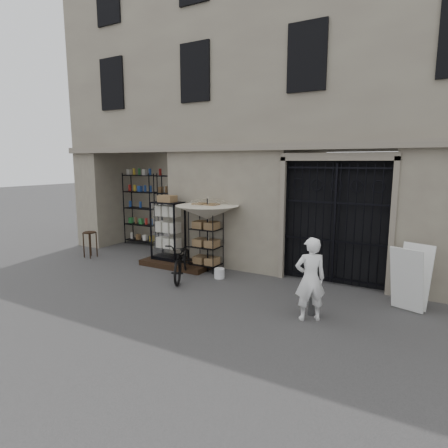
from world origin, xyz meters
The scene contains 15 objects.
ground centered at (0.00, 0.00, 0.00)m, with size 80.00×80.00×0.00m, color black.
main_building centered at (0.00, 4.00, 4.50)m, with size 14.00×4.00×9.00m, color gray.
shop_recess centered at (-4.50, 2.80, 1.50)m, with size 3.00×1.70×3.00m, color black.
shop_shelving centered at (-4.55, 3.30, 1.25)m, with size 2.70×0.50×2.50m, color black.
iron_gate centered at (1.75, 2.28, 1.50)m, with size 2.50×0.21×3.00m.
step_platform centered at (-2.40, 1.55, 0.07)m, with size 2.00×0.90×0.15m, color black.
display_cabinet centered at (-2.73, 1.60, 0.88)m, with size 0.94×0.77×1.77m.
wire_rack centered at (-1.50, 1.66, 0.84)m, with size 0.83×0.65×1.71m.
market_umbrella centered at (-1.38, 1.54, 1.69)m, with size 1.49×1.52×2.34m.
white_bucket centered at (-0.82, 1.20, 0.12)m, with size 0.26×0.26×0.25m, color silver.
bicycle centered at (-1.61, 0.74, 0.00)m, with size 0.63×0.95×1.80m, color black.
wooden_stool centered at (-5.30, 1.06, 0.42)m, with size 0.45×0.45×0.79m.
steel_bollard centered at (1.86, 0.08, 0.36)m, with size 0.13×0.13×0.72m, color #505051.
shopkeeper centered at (1.88, -0.14, 0.00)m, with size 0.57×1.55×0.37m, color white.
easel_sign centered at (3.45, 1.27, 0.65)m, with size 0.78×0.84×1.27m.
Camera 1 is at (3.74, -6.61, 2.88)m, focal length 30.00 mm.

